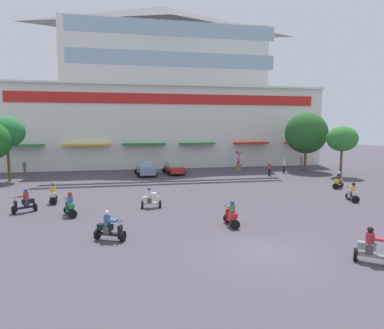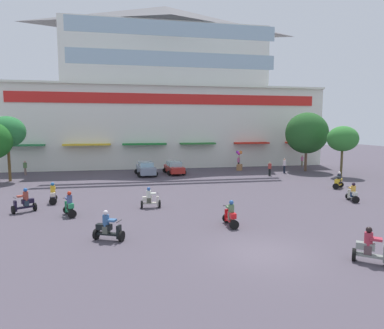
{
  "view_description": "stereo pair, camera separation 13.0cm",
  "coord_description": "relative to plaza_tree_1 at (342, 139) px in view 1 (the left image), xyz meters",
  "views": [
    {
      "loc": [
        -5.83,
        -13.24,
        5.54
      ],
      "look_at": [
        0.21,
        17.05,
        1.99
      ],
      "focal_mm": 31.35,
      "sensor_mm": 36.0,
      "label": 1
    },
    {
      "loc": [
        -5.7,
        -13.26,
        5.54
      ],
      "look_at": [
        0.21,
        17.05,
        1.99
      ],
      "focal_mm": 31.35,
      "sensor_mm": 36.0,
      "label": 2
    }
  ],
  "objects": [
    {
      "name": "ground_plane",
      "position": [
        -17.36,
        -6.38,
        -4.16
      ],
      "size": [
        128.0,
        128.0,
        0.0
      ],
      "primitive_type": "plane",
      "color": "#4B444F"
    },
    {
      "name": "colonial_building",
      "position": [
        -17.37,
        15.88,
        5.49
      ],
      "size": [
        42.85,
        14.42,
        22.21
      ],
      "color": "silver",
      "rests_on": "ground"
    },
    {
      "name": "plaza_tree_1",
      "position": [
        0.0,
        0.0,
        0.0
      ],
      "size": [
        3.34,
        3.11,
        5.54
      ],
      "color": "brown",
      "rests_on": "ground"
    },
    {
      "name": "plaza_tree_2",
      "position": [
        -34.69,
        3.6,
        0.81
      ],
      "size": [
        3.45,
        3.37,
        6.52
      ],
      "color": "brown",
      "rests_on": "ground"
    },
    {
      "name": "plaza_tree_3",
      "position": [
        -1.43,
        4.99,
        0.53
      ],
      "size": [
        5.12,
        5.01,
        7.19
      ],
      "color": "brown",
      "rests_on": "ground"
    },
    {
      "name": "parked_car_0",
      "position": [
        -21.03,
        5.01,
        -3.38
      ],
      "size": [
        2.53,
        4.4,
        1.52
      ],
      "color": "gray",
      "rests_on": "ground"
    },
    {
      "name": "parked_car_1",
      "position": [
        -17.73,
        5.51,
        -3.41
      ],
      "size": [
        2.46,
        4.16,
        1.49
      ],
      "color": "#AC241E",
      "rests_on": "ground"
    },
    {
      "name": "scooter_rider_0",
      "position": [
        -4.59,
        -6.21,
        -3.52
      ],
      "size": [
        1.42,
        1.25,
        1.51
      ],
      "color": "black",
      "rests_on": "ground"
    },
    {
      "name": "scooter_rider_1",
      "position": [
        -13.48,
        -21.22,
        -3.53
      ],
      "size": [
        1.39,
        1.26,
        1.5
      ],
      "color": "black",
      "rests_on": "ground"
    },
    {
      "name": "scooter_rider_2",
      "position": [
        -17.49,
        -15.27,
        -3.54
      ],
      "size": [
        0.53,
        1.48,
        1.49
      ],
      "color": "black",
      "rests_on": "ground"
    },
    {
      "name": "scooter_rider_3",
      "position": [
        -28.36,
        -7.46,
        -3.53
      ],
      "size": [
        0.74,
        1.49,
        1.53
      ],
      "color": "black",
      "rests_on": "ground"
    },
    {
      "name": "scooter_rider_4",
      "position": [
        -26.62,
        -11.35,
        -3.51
      ],
      "size": [
        0.99,
        1.45,
        1.57
      ],
      "color": "black",
      "rests_on": "ground"
    },
    {
      "name": "scooter_rider_5",
      "position": [
        -29.63,
        -9.83,
        -3.51
      ],
      "size": [
        1.5,
        1.19,
        1.57
      ],
      "color": "black",
      "rests_on": "ground"
    },
    {
      "name": "scooter_rider_6",
      "position": [
        -21.58,
        -10.2,
        -3.57
      ],
      "size": [
        1.35,
        0.55,
        1.44
      ],
      "color": "black",
      "rests_on": "ground"
    },
    {
      "name": "scooter_rider_7",
      "position": [
        -6.79,
        -11.1,
        -3.57
      ],
      "size": [
        0.84,
        1.43,
        1.43
      ],
      "color": "black",
      "rests_on": "ground"
    },
    {
      "name": "scooter_rider_9",
      "position": [
        -24.05,
        -16.36,
        -3.55
      ],
      "size": [
        1.57,
        1.1,
        1.49
      ],
      "color": "black",
      "rests_on": "ground"
    },
    {
      "name": "pedestrian_0",
      "position": [
        0.34,
        9.0,
        -3.25
      ],
      "size": [
        0.43,
        0.43,
        1.58
      ],
      "color": "#7C6F55",
      "rests_on": "ground"
    },
    {
      "name": "pedestrian_1",
      "position": [
        -4.82,
        3.84,
        -3.16
      ],
      "size": [
        0.48,
        0.48,
        1.74
      ],
      "color": "black",
      "rests_on": "ground"
    },
    {
      "name": "pedestrian_2",
      "position": [
        -8.7,
        9.09,
        -3.24
      ],
      "size": [
        0.46,
        0.46,
        1.6
      ],
      "color": "black",
      "rests_on": "ground"
    },
    {
      "name": "pedestrian_3",
      "position": [
        -34.46,
        8.0,
        -3.24
      ],
      "size": [
        0.49,
        0.49,
        1.62
      ],
      "color": "#7B5F58",
      "rests_on": "ground"
    },
    {
      "name": "pedestrian_4",
      "position": [
        -7.36,
        2.28,
        -3.29
      ],
      "size": [
        0.41,
        0.41,
        1.55
      ],
      "color": "black",
      "rests_on": "ground"
    },
    {
      "name": "balloon_vendor_cart",
      "position": [
        -9.23,
        7.22,
        -3.17
      ],
      "size": [
        0.96,
        1.08,
        2.48
      ],
      "color": "#996941",
      "rests_on": "ground"
    }
  ]
}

